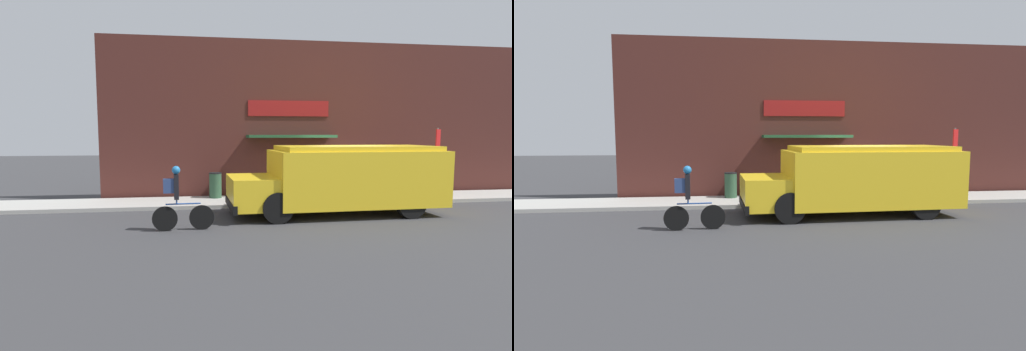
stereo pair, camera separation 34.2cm
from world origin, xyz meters
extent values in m
plane|color=#38383A|center=(0.00, 0.00, 0.00)|extent=(70.00, 70.00, 0.00)
cube|color=#ADAAA3|center=(0.00, 1.01, 0.06)|extent=(28.00, 2.02, 0.12)
cube|color=#4C231E|center=(0.00, 2.25, 2.97)|extent=(17.13, 0.18, 5.95)
cube|color=maroon|center=(-1.59, 2.14, 3.40)|extent=(3.12, 0.05, 0.59)
cube|color=#235633|center=(-1.59, 1.70, 2.35)|extent=(3.27, 0.92, 0.10)
cube|color=yellow|center=(-0.30, -1.34, 1.12)|extent=(5.11, 2.37, 1.64)
cube|color=yellow|center=(-3.49, -1.42, 0.75)|extent=(1.38, 2.09, 0.90)
cube|color=yellow|center=(-0.30, -1.34, 2.01)|extent=(4.71, 2.18, 0.14)
cube|color=black|center=(-4.11, -1.44, 0.40)|extent=(0.18, 2.19, 0.24)
cube|color=red|center=(-1.73, -0.01, 1.20)|extent=(0.04, 0.44, 0.44)
cylinder|color=black|center=(-2.96, -0.45, 0.43)|extent=(0.87, 0.28, 0.86)
cylinder|color=black|center=(-2.91, -2.37, 0.43)|extent=(0.87, 0.28, 0.86)
cylinder|color=black|center=(0.99, -0.34, 0.43)|extent=(0.87, 0.28, 0.86)
cylinder|color=black|center=(1.04, -2.26, 0.43)|extent=(0.87, 0.28, 0.86)
cylinder|color=black|center=(-4.96, -2.77, 0.32)|extent=(0.63, 0.07, 0.63)
cylinder|color=black|center=(-5.88, -2.82, 0.32)|extent=(0.63, 0.07, 0.63)
cylinder|color=#234793|center=(-5.42, -2.80, 0.68)|extent=(0.87, 0.08, 0.04)
cylinder|color=#234793|center=(-5.58, -2.80, 0.74)|extent=(0.04, 0.04, 0.12)
cube|color=black|center=(-5.58, -2.80, 1.12)|extent=(0.13, 0.21, 0.63)
sphere|color=#2375B7|center=(-5.58, -2.80, 1.54)|extent=(0.21, 0.21, 0.21)
cube|color=navy|center=(-5.77, -2.81, 1.15)|extent=(0.27, 0.15, 0.36)
cylinder|color=slate|center=(3.49, 0.43, 1.39)|extent=(0.07, 0.07, 2.53)
cube|color=red|center=(3.49, 0.38, 2.30)|extent=(0.45, 0.45, 0.60)
cylinder|color=#2D5138|center=(-4.43, 1.58, 0.56)|extent=(0.45, 0.45, 0.88)
cylinder|color=black|center=(-4.43, 1.58, 1.02)|extent=(0.45, 0.45, 0.04)
camera|label=1|loc=(-5.03, -12.86, 2.43)|focal=28.00mm
camera|label=2|loc=(-4.70, -12.91, 2.43)|focal=28.00mm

